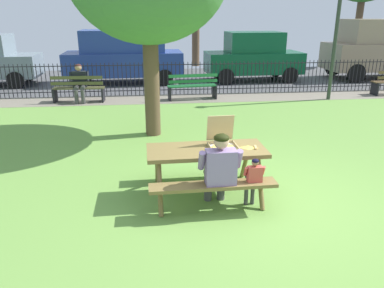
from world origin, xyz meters
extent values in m
cube|color=#6E9F45|center=(0.00, 2.02, -0.01)|extent=(28.00, 12.04, 0.02)
cube|color=gray|center=(0.00, 7.34, 0.00)|extent=(28.00, 1.40, 0.01)
cube|color=#515154|center=(0.00, 11.23, -0.01)|extent=(28.00, 6.38, 0.01)
cube|color=olive|center=(-0.89, 0.30, 0.74)|extent=(1.82, 0.80, 0.06)
cube|color=olive|center=(-0.87, -0.30, 0.44)|extent=(1.81, 0.32, 0.05)
cube|color=olive|center=(-0.90, 0.90, 0.44)|extent=(1.81, 0.32, 0.05)
cylinder|color=olive|center=(-1.61, -0.13, 0.35)|extent=(0.08, 0.44, 0.74)
cylinder|color=olive|center=(-1.63, 0.69, 0.35)|extent=(0.08, 0.44, 0.74)
cylinder|color=olive|center=(-0.14, -0.10, 0.35)|extent=(0.08, 0.44, 0.74)
cylinder|color=olive|center=(-0.16, 0.73, 0.35)|extent=(0.08, 0.44, 0.74)
cube|color=tan|center=(-0.63, 0.28, 0.78)|extent=(0.44, 0.44, 0.01)
cube|color=silver|center=(-0.63, 0.28, 0.78)|extent=(0.40, 0.40, 0.00)
cube|color=tan|center=(-0.62, 0.08, 0.80)|extent=(0.42, 0.03, 0.04)
cube|color=tan|center=(-0.64, 0.48, 0.80)|extent=(0.42, 0.03, 0.04)
cube|color=tan|center=(-0.84, 0.27, 0.80)|extent=(0.03, 0.42, 0.04)
cube|color=tan|center=(-0.43, 0.29, 0.80)|extent=(0.03, 0.42, 0.04)
cube|color=tan|center=(-0.64, 0.50, 1.03)|extent=(0.42, 0.12, 0.41)
cylinder|color=tan|center=(-0.63, 0.28, 0.79)|extent=(0.35, 0.35, 0.01)
cylinder|color=#F1DA59|center=(-0.63, 0.28, 0.80)|extent=(0.33, 0.33, 0.00)
pyramid|color=#E3CC52|center=(-0.24, 0.28, 0.78)|extent=(0.24, 0.19, 0.01)
cube|color=tan|center=(-0.14, 0.25, 0.78)|extent=(0.06, 0.16, 0.02)
cylinder|color=#474747|center=(-0.88, 0.12, 0.22)|extent=(0.12, 0.12, 0.44)
cylinder|color=#474747|center=(-0.88, -0.09, 0.47)|extent=(0.16, 0.42, 0.15)
cylinder|color=#474747|center=(-0.68, 0.12, 0.22)|extent=(0.12, 0.12, 0.44)
cylinder|color=#474747|center=(-0.68, -0.09, 0.47)|extent=(0.16, 0.42, 0.15)
cube|color=#8C72A5|center=(-0.77, -0.30, 0.70)|extent=(0.43, 0.23, 0.52)
cylinder|color=#8C72A5|center=(-1.03, -0.26, 0.80)|extent=(0.09, 0.21, 0.31)
cylinder|color=#8C72A5|center=(-0.51, -0.24, 0.80)|extent=(0.09, 0.21, 0.31)
sphere|color=tan|center=(-0.77, -0.28, 1.08)|extent=(0.21, 0.21, 0.21)
ellipsoid|color=black|center=(-0.77, -0.29, 1.13)|extent=(0.21, 0.20, 0.12)
cylinder|color=#434343|center=(-0.34, -0.09, 0.22)|extent=(0.06, 0.06, 0.44)
cylinder|color=#434343|center=(-0.33, -0.19, 0.45)|extent=(0.08, 0.21, 0.07)
cylinder|color=#434343|center=(-0.24, -0.08, 0.22)|extent=(0.06, 0.06, 0.44)
cylinder|color=#434343|center=(-0.24, -0.19, 0.45)|extent=(0.08, 0.21, 0.07)
cube|color=#CC4C3F|center=(-0.28, -0.29, 0.57)|extent=(0.21, 0.11, 0.25)
cylinder|color=#CC4C3F|center=(-0.41, -0.27, 0.62)|extent=(0.05, 0.10, 0.15)
cylinder|color=#CC4C3F|center=(-0.16, -0.26, 0.62)|extent=(0.05, 0.10, 0.15)
sphere|color=#8C6647|center=(-0.28, -0.28, 0.75)|extent=(0.10, 0.10, 0.10)
ellipsoid|color=black|center=(-0.28, -0.28, 0.78)|extent=(0.10, 0.10, 0.06)
cylinder|color=black|center=(0.00, 8.04, 1.03)|extent=(21.47, 0.03, 0.03)
cylinder|color=black|center=(0.00, 8.04, 0.17)|extent=(21.47, 0.03, 0.03)
cylinder|color=black|center=(-6.60, 8.04, 0.56)|extent=(0.02, 0.02, 1.12)
cylinder|color=black|center=(-6.46, 8.04, 0.56)|extent=(0.02, 0.02, 1.12)
cylinder|color=black|center=(-6.32, 8.04, 0.56)|extent=(0.02, 0.02, 1.12)
cylinder|color=black|center=(-6.18, 8.04, 0.56)|extent=(0.02, 0.02, 1.12)
cylinder|color=black|center=(-6.04, 8.04, 0.56)|extent=(0.02, 0.02, 1.12)
cylinder|color=black|center=(-5.90, 8.04, 0.56)|extent=(0.02, 0.02, 1.12)
cylinder|color=black|center=(-5.75, 8.04, 0.56)|extent=(0.02, 0.02, 1.12)
cylinder|color=black|center=(-5.61, 8.04, 0.56)|extent=(0.02, 0.02, 1.12)
cylinder|color=black|center=(-5.47, 8.04, 0.56)|extent=(0.02, 0.02, 1.12)
cylinder|color=black|center=(-5.33, 8.04, 0.56)|extent=(0.02, 0.02, 1.12)
cylinder|color=black|center=(-5.19, 8.04, 0.56)|extent=(0.02, 0.02, 1.12)
cylinder|color=black|center=(-5.05, 8.04, 0.56)|extent=(0.02, 0.02, 1.12)
cylinder|color=black|center=(-4.91, 8.04, 0.56)|extent=(0.02, 0.02, 1.12)
cylinder|color=black|center=(-4.77, 8.04, 0.56)|extent=(0.02, 0.02, 1.12)
cylinder|color=black|center=(-4.63, 8.04, 0.56)|extent=(0.02, 0.02, 1.12)
cylinder|color=black|center=(-4.49, 8.04, 0.56)|extent=(0.02, 0.02, 1.12)
cylinder|color=black|center=(-4.35, 8.04, 0.56)|extent=(0.02, 0.02, 1.12)
cylinder|color=black|center=(-4.21, 8.04, 0.56)|extent=(0.02, 0.02, 1.12)
cylinder|color=black|center=(-4.07, 8.04, 0.56)|extent=(0.02, 0.02, 1.12)
cylinder|color=black|center=(-3.93, 8.04, 0.56)|extent=(0.02, 0.02, 1.12)
cylinder|color=black|center=(-3.79, 8.04, 0.56)|extent=(0.02, 0.02, 1.12)
cylinder|color=black|center=(-3.65, 8.04, 0.56)|extent=(0.02, 0.02, 1.12)
cylinder|color=black|center=(-3.51, 8.04, 0.56)|extent=(0.02, 0.02, 1.12)
cylinder|color=black|center=(-3.37, 8.04, 0.56)|extent=(0.02, 0.02, 1.12)
cylinder|color=black|center=(-3.23, 8.04, 0.56)|extent=(0.02, 0.02, 1.12)
cylinder|color=black|center=(-3.09, 8.04, 0.56)|extent=(0.02, 0.02, 1.12)
cylinder|color=black|center=(-2.95, 8.04, 0.56)|extent=(0.02, 0.02, 1.12)
cylinder|color=black|center=(-2.81, 8.04, 0.56)|extent=(0.02, 0.02, 1.12)
cylinder|color=black|center=(-2.67, 8.04, 0.56)|extent=(0.02, 0.02, 1.12)
cylinder|color=black|center=(-2.53, 8.04, 0.56)|extent=(0.02, 0.02, 1.12)
cylinder|color=black|center=(-2.39, 8.04, 0.56)|extent=(0.02, 0.02, 1.12)
cylinder|color=black|center=(-2.25, 8.04, 0.56)|extent=(0.02, 0.02, 1.12)
cylinder|color=black|center=(-2.11, 8.04, 0.56)|extent=(0.02, 0.02, 1.12)
cylinder|color=black|center=(-1.97, 8.04, 0.56)|extent=(0.02, 0.02, 1.12)
cylinder|color=black|center=(-1.82, 8.04, 0.56)|extent=(0.02, 0.02, 1.12)
cylinder|color=black|center=(-1.68, 8.04, 0.56)|extent=(0.02, 0.02, 1.12)
cylinder|color=black|center=(-1.54, 8.04, 0.56)|extent=(0.02, 0.02, 1.12)
cylinder|color=black|center=(-1.40, 8.04, 0.56)|extent=(0.02, 0.02, 1.12)
cylinder|color=black|center=(-1.26, 8.04, 0.56)|extent=(0.02, 0.02, 1.12)
cylinder|color=black|center=(-1.12, 8.04, 0.56)|extent=(0.02, 0.02, 1.12)
cylinder|color=black|center=(-0.98, 8.04, 0.56)|extent=(0.02, 0.02, 1.12)
cylinder|color=black|center=(-0.84, 8.04, 0.56)|extent=(0.02, 0.02, 1.12)
cylinder|color=black|center=(-0.70, 8.04, 0.56)|extent=(0.02, 0.02, 1.12)
cylinder|color=black|center=(-0.56, 8.04, 0.56)|extent=(0.02, 0.02, 1.12)
cylinder|color=black|center=(-0.42, 8.04, 0.56)|extent=(0.02, 0.02, 1.12)
cylinder|color=black|center=(-0.28, 8.04, 0.56)|extent=(0.02, 0.02, 1.12)
cylinder|color=black|center=(-0.14, 8.04, 0.56)|extent=(0.02, 0.02, 1.12)
cylinder|color=black|center=(0.00, 8.04, 0.56)|extent=(0.02, 0.02, 1.12)
cylinder|color=black|center=(0.14, 8.04, 0.56)|extent=(0.02, 0.02, 1.12)
cylinder|color=black|center=(0.28, 8.04, 0.56)|extent=(0.02, 0.02, 1.12)
cylinder|color=black|center=(0.42, 8.04, 0.56)|extent=(0.02, 0.02, 1.12)
cylinder|color=black|center=(0.56, 8.04, 0.56)|extent=(0.02, 0.02, 1.12)
cylinder|color=black|center=(0.70, 8.04, 0.56)|extent=(0.02, 0.02, 1.12)
cylinder|color=black|center=(0.84, 8.04, 0.56)|extent=(0.02, 0.02, 1.12)
cylinder|color=black|center=(0.98, 8.04, 0.56)|extent=(0.02, 0.02, 1.12)
cylinder|color=black|center=(1.12, 8.04, 0.56)|extent=(0.02, 0.02, 1.12)
cylinder|color=black|center=(1.26, 8.04, 0.56)|extent=(0.02, 0.02, 1.12)
cylinder|color=black|center=(1.40, 8.04, 0.56)|extent=(0.02, 0.02, 1.12)
cylinder|color=black|center=(1.54, 8.04, 0.56)|extent=(0.02, 0.02, 1.12)
cylinder|color=black|center=(1.68, 8.04, 0.56)|extent=(0.02, 0.02, 1.12)
cylinder|color=black|center=(1.82, 8.04, 0.56)|extent=(0.02, 0.02, 1.12)
cylinder|color=black|center=(1.97, 8.04, 0.56)|extent=(0.02, 0.02, 1.12)
cylinder|color=black|center=(2.11, 8.04, 0.56)|extent=(0.02, 0.02, 1.12)
cylinder|color=black|center=(2.25, 8.04, 0.56)|extent=(0.02, 0.02, 1.12)
cylinder|color=black|center=(2.39, 8.04, 0.56)|extent=(0.02, 0.02, 1.12)
cylinder|color=black|center=(2.53, 8.04, 0.56)|extent=(0.02, 0.02, 1.12)
cylinder|color=black|center=(2.67, 8.04, 0.56)|extent=(0.02, 0.02, 1.12)
cylinder|color=black|center=(2.81, 8.04, 0.56)|extent=(0.02, 0.02, 1.12)
cylinder|color=black|center=(2.95, 8.04, 0.56)|extent=(0.02, 0.02, 1.12)
cylinder|color=black|center=(3.09, 8.04, 0.56)|extent=(0.02, 0.02, 1.12)
cylinder|color=black|center=(3.23, 8.04, 0.56)|extent=(0.02, 0.02, 1.12)
cylinder|color=black|center=(3.37, 8.04, 0.56)|extent=(0.02, 0.02, 1.12)
cylinder|color=black|center=(3.51, 8.04, 0.56)|extent=(0.02, 0.02, 1.12)
cylinder|color=black|center=(3.65, 8.04, 0.56)|extent=(0.02, 0.02, 1.12)
cylinder|color=black|center=(3.79, 8.04, 0.56)|extent=(0.02, 0.02, 1.12)
cylinder|color=black|center=(3.93, 8.04, 0.56)|extent=(0.02, 0.02, 1.12)
cylinder|color=black|center=(4.07, 8.04, 0.56)|extent=(0.02, 0.02, 1.12)
cylinder|color=black|center=(4.21, 8.04, 0.56)|extent=(0.02, 0.02, 1.12)
cylinder|color=black|center=(4.35, 8.04, 0.56)|extent=(0.02, 0.02, 1.12)
cylinder|color=black|center=(4.49, 8.04, 0.56)|extent=(0.02, 0.02, 1.12)
cylinder|color=black|center=(4.63, 8.04, 0.56)|extent=(0.02, 0.02, 1.12)
cylinder|color=black|center=(4.77, 8.04, 0.56)|extent=(0.02, 0.02, 1.12)
cylinder|color=black|center=(4.91, 8.04, 0.56)|extent=(0.02, 0.02, 1.12)
cylinder|color=black|center=(5.05, 8.04, 0.56)|extent=(0.02, 0.02, 1.12)
cylinder|color=black|center=(5.19, 8.04, 0.56)|extent=(0.02, 0.02, 1.12)
cylinder|color=black|center=(5.33, 8.04, 0.56)|extent=(0.02, 0.02, 1.12)
cylinder|color=black|center=(5.47, 8.04, 0.56)|extent=(0.02, 0.02, 1.12)
cylinder|color=black|center=(5.61, 8.04, 0.56)|extent=(0.02, 0.02, 1.12)
cylinder|color=black|center=(5.75, 8.04, 0.56)|extent=(0.02, 0.02, 1.12)
cylinder|color=black|center=(5.90, 8.04, 0.56)|extent=(0.02, 0.02, 1.12)
cylinder|color=black|center=(6.04, 8.04, 0.56)|extent=(0.02, 0.02, 1.12)
cylinder|color=black|center=(6.18, 8.04, 0.56)|extent=(0.02, 0.02, 1.12)
cylinder|color=black|center=(6.32, 8.04, 0.56)|extent=(0.02, 0.02, 1.12)
cylinder|color=black|center=(6.46, 8.04, 0.56)|extent=(0.02, 0.02, 1.12)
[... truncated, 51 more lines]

